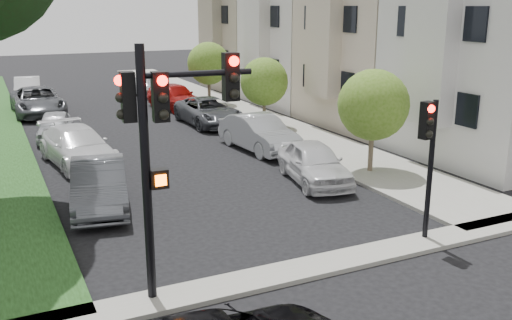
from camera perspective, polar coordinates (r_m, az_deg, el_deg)
name	(u,v)px	position (r m, az deg, el deg)	size (l,w,h in m)	color
ground	(359,309)	(12.48, 10.29, -14.45)	(140.00, 140.00, 0.00)	black
sidewalk_right	(222,106)	(35.80, -3.41, 5.45)	(3.50, 44.00, 0.12)	#9D9C96
sidewalk_cross	(310,268)	(13.92, 5.43, -10.69)	(60.00, 1.00, 0.12)	#9D9C96
small_tree_a	(373,105)	(21.31, 11.65, 5.41)	(2.62, 2.62, 3.92)	brown
small_tree_b	(264,82)	(28.90, 0.83, 7.84)	(2.42, 2.42, 3.63)	brown
small_tree_c	(209,63)	(35.96, -4.76, 9.60)	(2.64, 2.64, 3.95)	brown
traffic_signal_main	(164,128)	(11.62, -9.17, 3.18)	(2.65, 0.69, 5.43)	black
traffic_signal_secondary	(429,145)	(15.24, 16.87, 1.44)	(0.51, 0.41, 3.82)	black
car_parked_0	(314,163)	(20.33, 5.82, -0.26)	(1.71, 4.26, 1.45)	silver
car_parked_1	(259,133)	(24.70, 0.30, 2.71)	(1.63, 4.69, 1.54)	#999BA0
car_parked_2	(209,111)	(30.22, -4.76, 4.86)	(2.37, 5.14, 1.43)	#3F4247
car_parked_3	(175,96)	(35.03, -8.12, 6.33)	(1.89, 4.69, 1.60)	maroon
car_parked_4	(150,86)	(40.56, -10.57, 7.24)	(1.88, 4.63, 1.34)	#999BA0
car_parked_5	(99,185)	(18.30, -15.43, -2.41)	(1.60, 4.59, 1.51)	#3F4247
car_parked_6	(78,146)	(23.57, -17.41, 1.31)	(2.08, 5.12, 1.49)	silver
car_parked_7	(55,126)	(28.36, -19.44, 3.22)	(1.54, 3.84, 1.31)	#999BA0
car_parked_8	(38,101)	(35.16, -21.00, 5.51)	(2.66, 5.77, 1.60)	#3F4247
car_parked_9	(28,89)	(41.08, -21.85, 6.63)	(1.59, 4.57, 1.51)	silver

